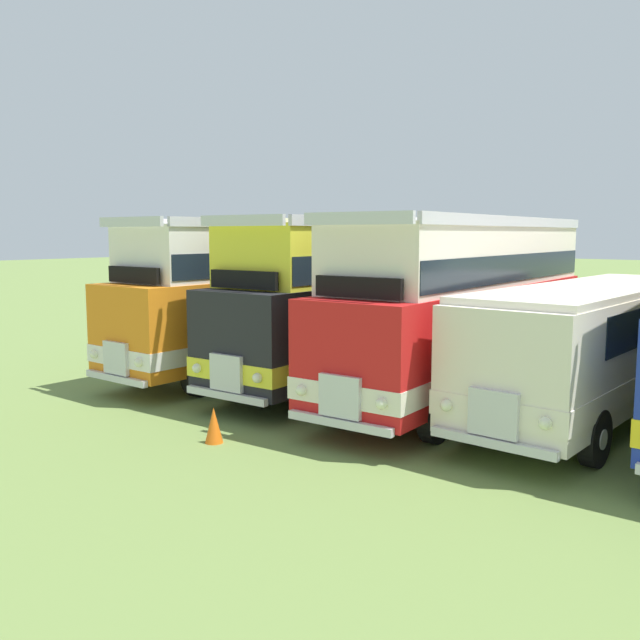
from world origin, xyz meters
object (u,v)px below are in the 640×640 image
(bus_second_in_row, at_px, (356,297))
(bus_first_in_row, at_px, (270,291))
(bus_third_in_row, at_px, (466,304))
(bus_fourth_in_row, at_px, (596,341))
(cone_near_end, at_px, (214,425))

(bus_second_in_row, bearing_deg, bus_first_in_row, -179.13)
(bus_third_in_row, relative_size, bus_fourth_in_row, 1.13)
(cone_near_end, bearing_deg, bus_first_in_row, 124.27)
(bus_fourth_in_row, bearing_deg, bus_third_in_row, 178.37)
(bus_third_in_row, relative_size, cone_near_end, 15.72)
(bus_second_in_row, xyz_separation_m, bus_third_in_row, (3.20, 0.23, 0.00))
(bus_second_in_row, relative_size, bus_third_in_row, 0.92)
(bus_fourth_in_row, relative_size, cone_near_end, 13.86)
(bus_first_in_row, bearing_deg, bus_third_in_row, 2.53)
(bus_fourth_in_row, bearing_deg, cone_near_end, -128.80)
(bus_second_in_row, relative_size, bus_fourth_in_row, 1.05)
(bus_third_in_row, height_order, bus_fourth_in_row, bus_third_in_row)
(bus_first_in_row, xyz_separation_m, bus_second_in_row, (3.20, 0.05, -0.00))
(bus_third_in_row, xyz_separation_m, cone_near_end, (-2.06, -6.65, -2.00))
(bus_third_in_row, distance_m, cone_near_end, 7.24)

